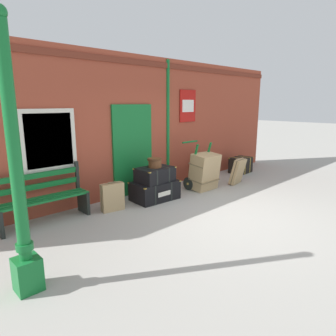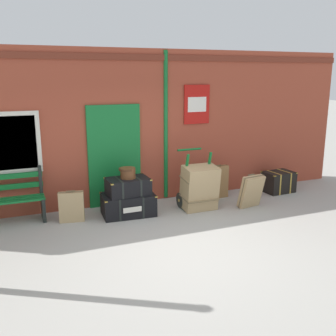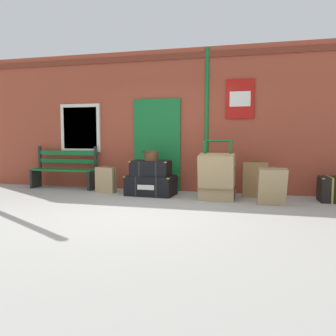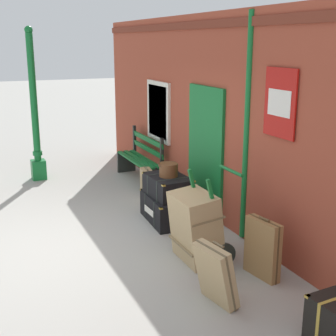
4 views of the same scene
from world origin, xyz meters
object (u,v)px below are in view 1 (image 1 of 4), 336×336
at_px(lamp_post, 19,194).
at_px(porters_trolley, 199,178).
at_px(steamer_trunk_middle, 155,174).
at_px(suitcase_cream, 112,197).
at_px(platform_bench, 43,199).
at_px(round_hatbox, 155,162).
at_px(suitcase_oxblood, 238,171).
at_px(corner_trunk, 241,165).
at_px(large_brown_trunk, 204,171).
at_px(steamer_trunk_base, 155,190).
at_px(suitcase_tan, 206,168).

relative_size(lamp_post, porters_trolley, 2.60).
distance_m(steamer_trunk_middle, suitcase_cream, 1.12).
height_order(platform_bench, steamer_trunk_middle, platform_bench).
height_order(steamer_trunk_middle, round_hatbox, round_hatbox).
bearing_deg(lamp_post, suitcase_oxblood, 9.50).
distance_m(lamp_post, round_hatbox, 3.61).
relative_size(lamp_post, suitcase_oxblood, 4.34).
xyz_separation_m(suitcase_oxblood, corner_trunk, (1.23, 0.70, -0.10)).
distance_m(steamer_trunk_middle, large_brown_trunk, 1.45).
bearing_deg(steamer_trunk_base, platform_bench, 169.95).
xyz_separation_m(round_hatbox, corner_trunk, (3.69, 0.16, -0.62)).
distance_m(platform_bench, steamer_trunk_middle, 2.36).
bearing_deg(suitcase_oxblood, corner_trunk, 29.61).
distance_m(steamer_trunk_middle, suitcase_oxblood, 2.53).
distance_m(round_hatbox, suitcase_oxblood, 2.57).
xyz_separation_m(steamer_trunk_middle, corner_trunk, (3.70, 0.17, -0.34)).
bearing_deg(suitcase_cream, porters_trolley, -2.97).
distance_m(lamp_post, platform_bench, 2.25).
bearing_deg(corner_trunk, suitcase_oxblood, -150.39).
bearing_deg(steamer_trunk_middle, porters_trolley, -2.40).
relative_size(steamer_trunk_middle, suitcase_oxblood, 1.17).
height_order(steamer_trunk_middle, suitcase_tan, suitcase_tan).
relative_size(round_hatbox, corner_trunk, 0.44).
distance_m(steamer_trunk_base, suitcase_cream, 1.08).
relative_size(suitcase_cream, corner_trunk, 0.84).
xyz_separation_m(suitcase_tan, suitcase_cream, (-3.22, -0.23, -0.08)).
height_order(steamer_trunk_middle, porters_trolley, porters_trolley).
bearing_deg(suitcase_cream, steamer_trunk_middle, -3.72).
bearing_deg(steamer_trunk_base, suitcase_tan, 7.55).
bearing_deg(suitcase_oxblood, steamer_trunk_middle, 167.92).
height_order(porters_trolley, large_brown_trunk, porters_trolley).
distance_m(lamp_post, suitcase_tan, 5.75).
relative_size(suitcase_oxblood, corner_trunk, 0.98).
bearing_deg(suitcase_oxblood, suitcase_cream, 170.43).
bearing_deg(suitcase_cream, platform_bench, 164.07).
bearing_deg(steamer_trunk_base, round_hatbox, -55.44).
relative_size(large_brown_trunk, suitcase_oxblood, 1.31).
distance_m(platform_bench, corner_trunk, 6.03).
bearing_deg(steamer_trunk_base, corner_trunk, 2.44).
height_order(round_hatbox, suitcase_oxblood, round_hatbox).
bearing_deg(steamer_trunk_middle, round_hatbox, 54.52).
relative_size(suitcase_tan, suitcase_oxblood, 1.08).
bearing_deg(large_brown_trunk, steamer_trunk_base, 170.00).
bearing_deg(suitcase_tan, corner_trunk, -4.65).
bearing_deg(suitcase_oxblood, steamer_trunk_base, 167.63).
distance_m(large_brown_trunk, corner_trunk, 2.32).
bearing_deg(suitcase_oxblood, round_hatbox, 167.74).
distance_m(lamp_post, suitcase_cream, 2.83).
distance_m(steamer_trunk_base, large_brown_trunk, 1.47).
bearing_deg(round_hatbox, suitcase_cream, 176.66).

